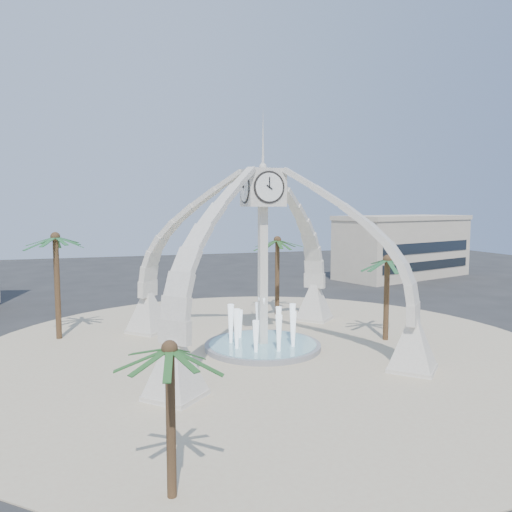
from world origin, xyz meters
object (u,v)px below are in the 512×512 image
object	(u,v)px
fountain	(263,345)
palm_east	(387,261)
palm_west	(55,239)
palm_north	(277,241)
clock_tower	(263,256)
palm_south	(170,351)

from	to	relation	value
fountain	palm_east	bearing A→B (deg)	-3.61
palm_west	palm_north	xyz separation A→B (m)	(18.30, 2.96, -0.75)
palm_west	fountain	bearing A→B (deg)	-27.46
clock_tower	palm_west	xyz separation A→B (m)	(-13.58, 7.06, 0.98)
fountain	palm_north	bearing A→B (deg)	64.76
clock_tower	palm_south	xyz separation A→B (m)	(-8.51, -15.86, -1.40)
palm_north	palm_south	distance (m)	29.12
palm_west	palm_north	size ratio (longest dim) A/B	1.10
palm_north	palm_south	xyz separation A→B (m)	(-13.23, -25.88, -1.64)
fountain	palm_west	world-z (taller)	palm_west
palm_north	palm_south	bearing A→B (deg)	-117.08
fountain	palm_south	bearing A→B (deg)	-118.21
fountain	palm_east	xyz separation A→B (m)	(9.33, -0.59, 5.62)
palm_east	palm_west	size ratio (longest dim) A/B	0.81
palm_east	palm_north	size ratio (longest dim) A/B	0.89
fountain	palm_north	distance (m)	12.81
clock_tower	palm_east	bearing A→B (deg)	-3.61
clock_tower	palm_west	distance (m)	15.34
fountain	palm_north	xyz separation A→B (m)	(4.72, 10.02, 6.43)
clock_tower	palm_north	size ratio (longest dim) A/B	2.35
fountain	palm_south	xyz separation A→B (m)	(-8.51, -15.86, 4.80)
clock_tower	palm_south	bearing A→B (deg)	-118.21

